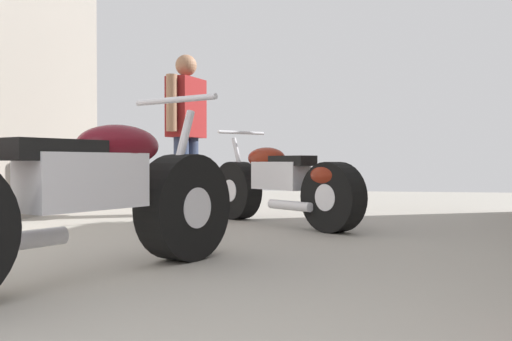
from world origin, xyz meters
TOP-DOWN VIEW (x-y plane):
  - ground_plane at (0.00, 3.06)m, footprint 14.71×14.71m
  - motorcycle_maroon_cruiser at (-0.63, 2.18)m, footprint 1.07×1.92m
  - motorcycle_black_naked at (0.06, 4.65)m, footprint 1.52×1.39m
  - mechanic_in_blue at (-1.09, 5.47)m, footprint 0.36×0.70m

SIDE VIEW (x-z plane):
  - ground_plane at x=0.00m, z-range 0.00..0.00m
  - motorcycle_black_naked at x=0.06m, z-range -0.07..0.81m
  - motorcycle_maroon_cruiser at x=-0.63m, z-range -0.08..0.87m
  - mechanic_in_blue at x=-1.09m, z-range 0.11..1.84m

